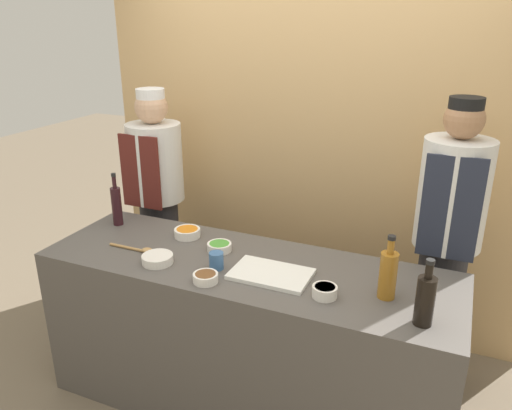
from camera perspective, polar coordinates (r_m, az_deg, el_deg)
The scene contains 16 objects.
ground_plane at distance 3.15m, azimuth -1.10°, elevation -21.49°, with size 14.00×14.00×0.00m, color #756651.
cabinet_wall at distance 3.48m, azimuth 6.31°, elevation 5.39°, with size 2.96×0.18×2.40m.
counter at distance 2.86m, azimuth -1.17°, elevation -14.79°, with size 2.21×0.71×0.91m.
sauce_bowl_orange at distance 2.95m, azimuth -7.85°, elevation -3.10°, with size 0.15×0.15×0.05m.
sauce_bowl_purple at distance 2.67m, azimuth -11.19°, elevation -6.02°, with size 0.16×0.16×0.05m.
sauce_bowl_brown at distance 2.46m, azimuth -5.79°, elevation -8.22°, with size 0.12×0.12×0.04m.
sauce_bowl_green at distance 2.76m, azimuth -4.20°, elevation -4.75°, with size 0.13×0.13×0.04m.
sauce_bowl_white at distance 2.35m, azimuth 7.86°, elevation -9.70°, with size 0.12×0.12×0.05m.
cutting_board at distance 2.51m, azimuth 1.72°, elevation -7.88°, with size 0.39×0.25×0.02m.
bottle_amber at distance 2.36m, azimuth 14.86°, elevation -7.60°, with size 0.08×0.08×0.31m.
bottle_wine at distance 3.17m, azimuth -15.65°, elevation 0.02°, with size 0.06×0.06×0.33m.
bottle_soy at distance 2.21m, azimuth 18.78°, elevation -10.16°, with size 0.08×0.08×0.30m.
cup_blue at distance 2.57m, azimuth -4.56°, elevation -6.36°, with size 0.07×0.07×0.09m.
wooden_spoon at distance 2.83m, azimuth -13.33°, elevation -4.91°, with size 0.28×0.05×0.03m.
chef_left at distance 3.54m, azimuth -11.14°, elevation 0.46°, with size 0.37×0.37×1.68m.
chef_right at distance 2.96m, azimuth 20.88°, elevation -4.02°, with size 0.36×0.36×1.74m.
Camera 1 is at (0.98, -2.11, 2.12)m, focal length 35.00 mm.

